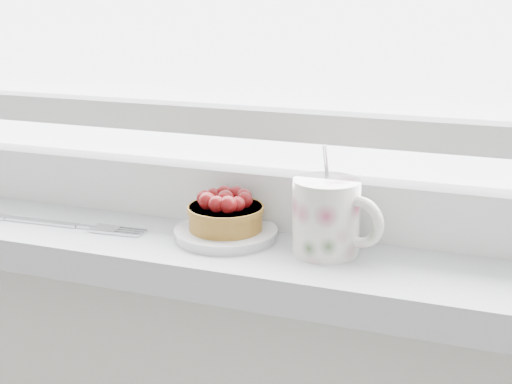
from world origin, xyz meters
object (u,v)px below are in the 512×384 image
at_px(raspberry_tart, 226,212).
at_px(floral_mug, 328,216).
at_px(saucer, 226,233).
at_px(fork, 64,224).

xyz_separation_m(raspberry_tart, floral_mug, (0.13, -0.01, 0.01)).
height_order(saucer, floral_mug, floral_mug).
height_order(raspberry_tart, fork, raspberry_tart).
relative_size(saucer, raspberry_tart, 1.35).
distance_m(saucer, floral_mug, 0.13).
xyz_separation_m(floral_mug, fork, (-0.34, -0.02, -0.04)).
relative_size(floral_mug, fork, 0.56).
bearing_deg(fork, raspberry_tart, 8.03).
bearing_deg(saucer, raspberry_tart, 146.51).
bearing_deg(raspberry_tart, floral_mug, -2.43).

